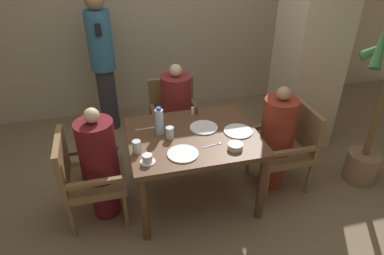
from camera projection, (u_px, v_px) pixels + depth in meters
name	position (u px, v px, depth m)	size (l,w,h in m)	color
ground_plane	(193.00, 196.00, 3.42)	(16.00, 16.00, 0.00)	#7A664C
wall_back	(154.00, 8.00, 4.38)	(8.00, 0.06, 2.80)	tan
pillar_stone	(314.00, 31.00, 3.64)	(0.59, 0.59, 2.70)	#BCAD8E
dining_table	(193.00, 144.00, 3.09)	(1.15, 0.94, 0.73)	brown
chair_left_side	(85.00, 174.00, 2.97)	(0.52, 0.52, 0.86)	brown
diner_in_left_chair	(100.00, 163.00, 2.95)	(0.32, 0.32, 1.10)	#5B1419
chair_far_side	(174.00, 114.00, 3.89)	(0.52, 0.52, 0.86)	brown
diner_in_far_chair	(177.00, 112.00, 3.72)	(0.32, 0.32, 1.12)	maroon
chair_right_side	(288.00, 144.00, 3.38)	(0.52, 0.52, 0.86)	brown
diner_in_right_chair	(277.00, 138.00, 3.30)	(0.32, 0.32, 1.10)	maroon
standing_host	(103.00, 60.00, 4.10)	(0.29, 0.33, 1.73)	#2D2D33
potted_palm	(376.00, 121.00, 3.29)	(0.63, 0.64, 1.71)	#896B4C
plate_main_left	(204.00, 128.00, 3.14)	(0.26, 0.26, 0.01)	white
plate_main_right	(238.00, 131.00, 3.09)	(0.26, 0.26, 0.01)	white
plate_dessert_center	(183.00, 154.00, 2.79)	(0.26, 0.26, 0.01)	white
teacup_with_saucer	(147.00, 159.00, 2.68)	(0.12, 0.12, 0.07)	white
bowl_small	(235.00, 146.00, 2.85)	(0.13, 0.13, 0.05)	white
water_bottle	(159.00, 121.00, 3.01)	(0.07, 0.07, 0.26)	silver
glass_tall_near	(137.00, 147.00, 2.79)	(0.07, 0.07, 0.11)	silver
glass_tall_mid	(170.00, 133.00, 2.98)	(0.07, 0.07, 0.11)	silver
salt_shaker	(193.00, 111.00, 3.35)	(0.03, 0.03, 0.07)	white
pepper_shaker	(196.00, 111.00, 3.36)	(0.03, 0.03, 0.07)	#4C3D2D
fork_beside_plate	(214.00, 145.00, 2.90)	(0.17, 0.05, 0.00)	silver
knife_beside_plate	(146.00, 129.00, 3.13)	(0.18, 0.02, 0.00)	silver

